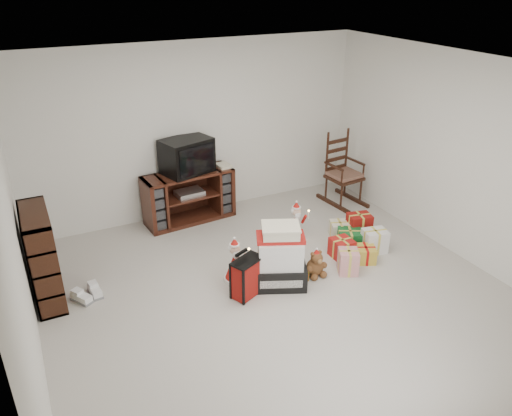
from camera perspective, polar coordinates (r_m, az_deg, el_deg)
The scene contains 13 objects.
room at distance 5.12m, azimuth 2.91°, elevation 1.49°, with size 5.01×5.01×2.51m.
tv_stand at distance 7.26m, azimuth -7.67°, elevation 1.30°, with size 1.32×0.57×0.74m.
bookshelf at distance 5.91m, azimuth -23.23°, elevation -5.29°, with size 0.29×0.86×1.06m.
rocking_chair at distance 7.89m, azimuth 9.79°, elevation 3.44°, with size 0.55×0.82×1.17m.
gift_pile at distance 5.76m, azimuth 2.76°, elevation -5.89°, with size 0.72×0.64×0.75m.
red_suitcase at distance 5.62m, azimuth -0.99°, elevation -7.93°, with size 0.40×0.32×0.54m.
stocking at distance 5.87m, azimuth 3.72°, elevation -5.42°, with size 0.29×0.13×0.63m, color #0D660B, non-canonical shape.
teddy_bear at distance 6.05m, azimuth 6.80°, elevation -6.46°, with size 0.22×0.19×0.33m.
santa_figurine at distance 6.78m, azimuth 4.56°, elevation -1.88°, with size 0.27×0.26×0.55m.
mrs_claus_figurine at distance 5.89m, azimuth -2.42°, elevation -6.42°, with size 0.27×0.26×0.56m.
sneaker_pair at distance 5.98m, azimuth -18.62°, elevation -9.34°, with size 0.36×0.29×0.09m.
gift_cluster at distance 6.62m, azimuth 11.01°, elevation -3.82°, with size 0.78×1.14×0.27m.
crt_television at distance 7.06m, azimuth -7.91°, elevation 5.92°, with size 0.77×0.64×0.49m.
Camera 1 is at (-2.30, -4.06, 3.35)m, focal length 35.00 mm.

